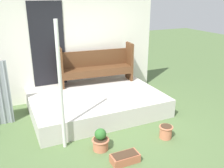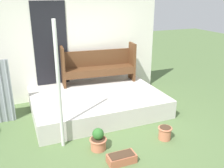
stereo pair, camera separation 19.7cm
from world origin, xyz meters
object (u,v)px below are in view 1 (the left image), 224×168
(flower_pot_left, at_px, (101,141))
(support_post, at_px, (61,89))
(planter_box_rect, at_px, (125,158))
(bench, at_px, (96,64))
(flower_pot_middle, at_px, (166,131))

(flower_pot_left, bearing_deg, support_post, 147.83)
(support_post, height_order, planter_box_rect, support_post)
(bench, relative_size, flower_pot_middle, 7.03)
(support_post, bearing_deg, flower_pot_middle, -15.54)
(bench, height_order, flower_pot_middle, bench)
(support_post, relative_size, flower_pot_middle, 8.30)
(flower_pot_left, bearing_deg, flower_pot_middle, -7.13)
(support_post, height_order, flower_pot_left, support_post)
(planter_box_rect, bearing_deg, flower_pot_middle, 17.72)
(flower_pot_left, relative_size, flower_pot_middle, 1.52)
(bench, bearing_deg, flower_pot_middle, -73.99)
(support_post, xyz_separation_m, bench, (1.34, 1.88, -0.22))
(support_post, distance_m, flower_pot_left, 1.13)
(support_post, relative_size, flower_pot_left, 5.48)
(flower_pot_left, height_order, flower_pot_middle, flower_pot_left)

